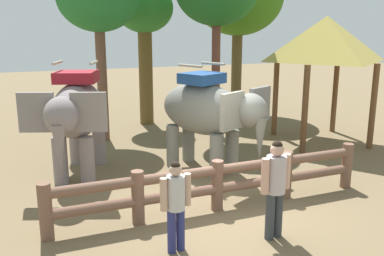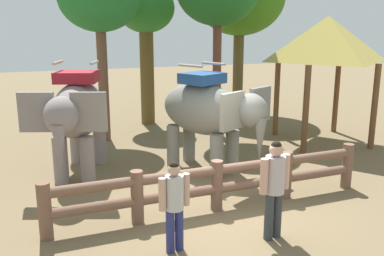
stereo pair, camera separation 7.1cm
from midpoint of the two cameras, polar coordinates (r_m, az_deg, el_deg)
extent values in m
plane|color=brown|center=(8.88, 3.47, -11.08)|extent=(60.00, 60.00, 0.00)
cylinder|color=brown|center=(8.05, -19.16, -10.47)|extent=(0.24, 0.24, 1.05)
cylinder|color=brown|center=(8.26, -7.46, -9.16)|extent=(0.24, 0.24, 1.05)
cylinder|color=brown|center=(8.79, 3.15, -7.63)|extent=(0.24, 0.24, 1.05)
cylinder|color=brown|center=(9.58, 12.23, -6.11)|extent=(0.24, 0.24, 1.05)
cylinder|color=brown|center=(10.58, 19.72, -4.73)|extent=(0.24, 0.24, 1.05)
cylinder|color=brown|center=(8.82, 3.15, -8.08)|extent=(6.65, 0.36, 0.20)
cylinder|color=brown|center=(8.68, 3.18, -5.63)|extent=(6.65, 0.36, 0.20)
cylinder|color=gray|center=(10.47, -13.95, -4.21)|extent=(0.35, 0.35, 1.15)
cylinder|color=gray|center=(10.62, -17.31, -4.17)|extent=(0.35, 0.35, 1.15)
cylinder|color=gray|center=(11.93, -12.41, -1.94)|extent=(0.35, 0.35, 1.15)
cylinder|color=gray|center=(12.07, -15.37, -1.93)|extent=(0.35, 0.35, 1.15)
ellipsoid|color=gray|center=(11.02, -15.05, 2.41)|extent=(1.94, 2.83, 1.35)
ellipsoid|color=gray|center=(9.53, -17.19, 1.61)|extent=(0.98, 1.06, 0.82)
cube|color=gray|center=(9.49, -13.77, 2.07)|extent=(0.76, 0.36, 0.87)
cube|color=gray|center=(9.78, -20.20, 1.97)|extent=(0.76, 0.36, 0.87)
cone|color=gray|center=(9.40, -17.39, -2.71)|extent=(0.31, 0.31, 1.06)
cube|color=maroon|center=(10.89, -15.31, 6.58)|extent=(1.21, 1.14, 0.27)
cylinder|color=#A59E8C|center=(10.77, -13.12, 8.48)|extent=(0.32, 0.76, 0.07)
cylinder|color=#A59E8C|center=(10.97, -17.69, 8.29)|extent=(0.32, 0.76, 0.07)
cylinder|color=gray|center=(10.96, 5.14, -3.14)|extent=(0.34, 0.34, 1.12)
cylinder|color=gray|center=(10.49, 3.08, -3.86)|extent=(0.34, 0.34, 1.12)
cylinder|color=gray|center=(11.90, -0.64, -1.73)|extent=(0.34, 0.34, 1.12)
cylinder|color=gray|center=(11.47, -2.76, -2.33)|extent=(0.34, 0.34, 1.12)
ellipsoid|color=gray|center=(10.94, 1.12, 2.57)|extent=(2.13, 2.76, 1.31)
ellipsoid|color=gray|center=(10.00, 7.55, 2.36)|extent=(1.02, 1.07, 0.80)
cube|color=slate|center=(10.49, 8.82, 3.10)|extent=(0.72, 0.43, 0.84)
cube|color=gray|center=(9.62, 5.17, 2.27)|extent=(0.72, 0.43, 0.84)
cone|color=gray|center=(9.98, 8.82, -1.48)|extent=(0.30, 0.30, 1.03)
cube|color=#204A89|center=(10.82, 1.14, 6.66)|extent=(1.23, 1.18, 0.26)
cylinder|color=#A59E8C|center=(11.11, 2.64, 8.57)|extent=(0.40, 0.71, 0.07)
cylinder|color=#A59E8C|center=(10.47, -0.43, 8.28)|extent=(0.40, 0.71, 0.07)
cylinder|color=#31373C|center=(7.91, 11.11, -11.15)|extent=(0.16, 0.16, 0.86)
cylinder|color=#31373C|center=(7.79, 10.07, -11.50)|extent=(0.16, 0.16, 0.86)
cylinder|color=#B8ACB2|center=(7.56, 10.84, -6.10)|extent=(0.41, 0.41, 0.66)
cylinder|color=tan|center=(7.72, 12.20, -5.62)|extent=(0.14, 0.14, 0.62)
cylinder|color=tan|center=(7.40, 9.44, -6.35)|extent=(0.14, 0.14, 0.62)
sphere|color=tan|center=(7.42, 10.99, -2.84)|extent=(0.24, 0.24, 0.24)
sphere|color=black|center=(7.41, 11.02, -2.36)|extent=(0.19, 0.19, 0.19)
cylinder|color=navy|center=(7.36, -1.82, -13.29)|extent=(0.14, 0.14, 0.75)
cylinder|color=navy|center=(7.29, -3.02, -13.58)|extent=(0.14, 0.14, 0.75)
cylinder|color=#B7B8B9|center=(7.05, -2.47, -8.60)|extent=(0.35, 0.35, 0.58)
cylinder|color=tan|center=(7.14, -0.91, -8.17)|extent=(0.12, 0.12, 0.55)
cylinder|color=tan|center=(6.95, -4.08, -8.82)|extent=(0.12, 0.12, 0.55)
sphere|color=tan|center=(6.91, -2.51, -5.58)|extent=(0.21, 0.21, 0.21)
sphere|color=black|center=(6.89, -2.51, -5.13)|extent=(0.16, 0.16, 0.16)
cylinder|color=brown|center=(15.84, 18.36, 4.16)|extent=(0.18, 0.18, 2.60)
cylinder|color=brown|center=(13.99, 22.83, 2.62)|extent=(0.18, 0.18, 2.60)
cylinder|color=brown|center=(14.86, 10.91, 4.02)|extent=(0.18, 0.18, 2.60)
cylinder|color=brown|center=(12.88, 14.64, 2.38)|extent=(0.18, 0.18, 2.60)
pyramid|color=#A49243|center=(14.15, 17.24, 11.30)|extent=(3.43, 3.43, 1.37)
cylinder|color=brown|center=(14.09, -12.01, 6.04)|extent=(0.32, 0.32, 3.86)
cylinder|color=brown|center=(16.34, -6.29, 7.02)|extent=(0.52, 0.52, 3.72)
ellipsoid|color=#296F29|center=(16.25, -6.52, 15.62)|extent=(2.12, 2.12, 1.80)
cylinder|color=brown|center=(14.52, 3.03, 6.95)|extent=(0.29, 0.29, 4.06)
cylinder|color=brown|center=(18.38, 5.84, 7.89)|extent=(0.44, 0.44, 3.81)
camera|label=1|loc=(0.04, -90.21, -0.05)|focal=40.07mm
camera|label=2|loc=(0.04, 89.79, 0.05)|focal=40.07mm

